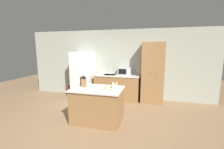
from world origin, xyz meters
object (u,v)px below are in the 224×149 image
(microwave, at_px, (125,71))
(spice_bottle_amber_oil, at_px, (114,86))
(fire_extinguisher, at_px, (69,92))
(spice_bottle_short_red, at_px, (117,85))
(spice_bottle_tall_dark, at_px, (106,88))
(kettle, at_px, (83,81))
(knife_block, at_px, (84,83))
(refrigerator, at_px, (83,75))
(spice_bottle_green_herb, at_px, (113,86))
(spice_bottle_pale_salt, at_px, (111,89))
(pantry_cabinet, at_px, (153,73))

(microwave, height_order, spice_bottle_amber_oil, microwave)
(fire_extinguisher, bearing_deg, microwave, 7.52)
(microwave, height_order, spice_bottle_short_red, microwave)
(spice_bottle_tall_dark, bearing_deg, kettle, 160.87)
(knife_block, height_order, spice_bottle_tall_dark, knife_block)
(spice_bottle_tall_dark, relative_size, fire_extinguisher, 0.17)
(knife_block, bearing_deg, kettle, 119.54)
(spice_bottle_tall_dark, relative_size, kettle, 0.32)
(spice_bottle_amber_oil, bearing_deg, spice_bottle_short_red, -22.07)
(refrigerator, relative_size, microwave, 3.78)
(spice_bottle_short_red, relative_size, spice_bottle_amber_oil, 1.39)
(spice_bottle_green_herb, bearing_deg, kettle, 170.10)
(spice_bottle_amber_oil, height_order, spice_bottle_pale_salt, spice_bottle_amber_oil)
(refrigerator, xyz_separation_m, microwave, (1.60, 0.17, 0.19))
(knife_block, height_order, spice_bottle_short_red, knife_block)
(kettle, bearing_deg, spice_bottle_tall_dark, -19.13)
(knife_block, relative_size, spice_bottle_short_red, 1.87)
(spice_bottle_amber_oil, distance_m, spice_bottle_pale_salt, 0.26)
(spice_bottle_pale_salt, bearing_deg, fire_extinguisher, 141.78)
(microwave, distance_m, spice_bottle_short_red, 1.79)
(spice_bottle_short_red, relative_size, spice_bottle_green_herb, 1.04)
(spice_bottle_green_herb, bearing_deg, spice_bottle_tall_dark, -148.80)
(pantry_cabinet, xyz_separation_m, spice_bottle_pale_salt, (-0.98, -1.93, -0.13))
(spice_bottle_amber_oil, relative_size, spice_bottle_pale_salt, 1.35)
(spice_bottle_green_herb, bearing_deg, spice_bottle_pale_salt, -88.51)
(pantry_cabinet, relative_size, fire_extinguisher, 4.52)
(pantry_cabinet, bearing_deg, spice_bottle_pale_salt, -116.97)
(spice_bottle_pale_salt, bearing_deg, spice_bottle_amber_oil, 88.81)
(fire_extinguisher, bearing_deg, pantry_cabinet, 3.81)
(spice_bottle_short_red, bearing_deg, fire_extinguisher, 146.63)
(spice_bottle_pale_salt, height_order, fire_extinguisher, spice_bottle_pale_salt)
(spice_bottle_short_red, height_order, spice_bottle_pale_salt, spice_bottle_short_red)
(refrigerator, bearing_deg, kettle, -64.58)
(microwave, distance_m, spice_bottle_amber_oil, 1.76)
(spice_bottle_tall_dark, bearing_deg, microwave, 85.51)
(kettle, bearing_deg, fire_extinguisher, 132.83)
(knife_block, bearing_deg, refrigerator, 115.88)
(spice_bottle_green_herb, xyz_separation_m, kettle, (-0.89, 0.16, 0.04))
(spice_bottle_green_herb, relative_size, spice_bottle_pale_salt, 1.81)
(kettle, bearing_deg, spice_bottle_green_herb, -9.90)
(pantry_cabinet, xyz_separation_m, kettle, (-1.88, -1.60, -0.06))
(fire_extinguisher, bearing_deg, knife_block, -48.49)
(microwave, bearing_deg, pantry_cabinet, -4.33)
(spice_bottle_green_herb, relative_size, fire_extinguisher, 0.35)
(spice_bottle_pale_salt, distance_m, fire_extinguisher, 2.88)
(spice_bottle_pale_salt, bearing_deg, microwave, 90.41)
(knife_block, height_order, spice_bottle_amber_oil, knife_block)
(refrigerator, distance_m, spice_bottle_pale_salt, 2.45)
(spice_bottle_short_red, xyz_separation_m, spice_bottle_pale_salt, (-0.08, -0.23, -0.04))
(spice_bottle_tall_dark, height_order, spice_bottle_short_red, spice_bottle_short_red)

